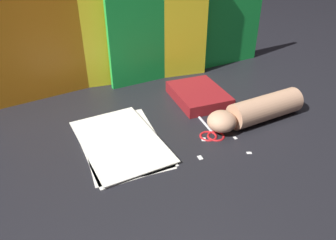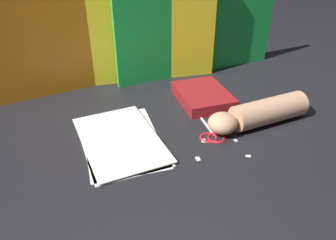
{
  "view_description": "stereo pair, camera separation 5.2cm",
  "coord_description": "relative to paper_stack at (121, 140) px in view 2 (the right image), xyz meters",
  "views": [
    {
      "loc": [
        -0.31,
        -0.76,
        0.56
      ],
      "look_at": [
        0.01,
        -0.0,
        0.06
      ],
      "focal_mm": 35.0,
      "sensor_mm": 36.0,
      "label": 1
    },
    {
      "loc": [
        -0.27,
        -0.78,
        0.56
      ],
      "look_at": [
        0.01,
        -0.0,
        0.06
      ],
      "focal_mm": 35.0,
      "sensor_mm": 36.0,
      "label": 2
    }
  ],
  "objects": [
    {
      "name": "ground_plane",
      "position": [
        0.13,
        -0.03,
        -0.0
      ],
      "size": [
        6.0,
        6.0,
        0.0
      ],
      "primitive_type": "plane",
      "color": "black"
    },
    {
      "name": "backdrop_panel_left",
      "position": [
        -0.12,
        0.4,
        0.23
      ],
      "size": [
        0.51,
        0.1,
        0.47
      ],
      "color": "orange",
      "rests_on": "ground_plane"
    },
    {
      "name": "backdrop_panel_center",
      "position": [
        0.16,
        0.4,
        0.21
      ],
      "size": [
        0.63,
        0.08,
        0.43
      ],
      "color": "yellow",
      "rests_on": "ground_plane"
    },
    {
      "name": "backdrop_panel_right",
      "position": [
        0.43,
        0.4,
        0.18
      ],
      "size": [
        0.71,
        0.09,
        0.37
      ],
      "color": "green",
      "rests_on": "ground_plane"
    },
    {
      "name": "paper_stack",
      "position": [
        0.0,
        0.0,
        0.0
      ],
      "size": [
        0.25,
        0.36,
        0.01
      ],
      "color": "white",
      "rests_on": "ground_plane"
    },
    {
      "name": "book_closed",
      "position": [
        0.34,
        0.15,
        0.02
      ],
      "size": [
        0.18,
        0.23,
        0.04
      ],
      "color": "maroon",
      "rests_on": "ground_plane"
    },
    {
      "name": "scissors",
      "position": [
        0.27,
        -0.06,
        -0.0
      ],
      "size": [
        0.13,
        0.15,
        0.01
      ],
      "color": "silver",
      "rests_on": "ground_plane"
    },
    {
      "name": "hand_forearm",
      "position": [
        0.44,
        -0.06,
        0.04
      ],
      "size": [
        0.36,
        0.12,
        0.08
      ],
      "color": "tan",
      "rests_on": "ground_plane"
    },
    {
      "name": "paper_scrap_near",
      "position": [
        0.32,
        -0.19,
        -0.0
      ],
      "size": [
        0.02,
        0.01,
        0.0
      ],
      "color": "white",
      "rests_on": "ground_plane"
    },
    {
      "name": "paper_scrap_mid",
      "position": [
        0.32,
        -0.11,
        -0.0
      ],
      "size": [
        0.01,
        0.01,
        0.0
      ],
      "color": "white",
      "rests_on": "ground_plane"
    },
    {
      "name": "paper_scrap_far",
      "position": [
        0.23,
        -0.08,
        -0.0
      ],
      "size": [
        0.02,
        0.02,
        0.0
      ],
      "color": "white",
      "rests_on": "ground_plane"
    },
    {
      "name": "paper_scrap_side",
      "position": [
        0.18,
        -0.16,
        -0.0
      ],
      "size": [
        0.01,
        0.02,
        0.0
      ],
      "color": "white",
      "rests_on": "ground_plane"
    }
  ]
}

